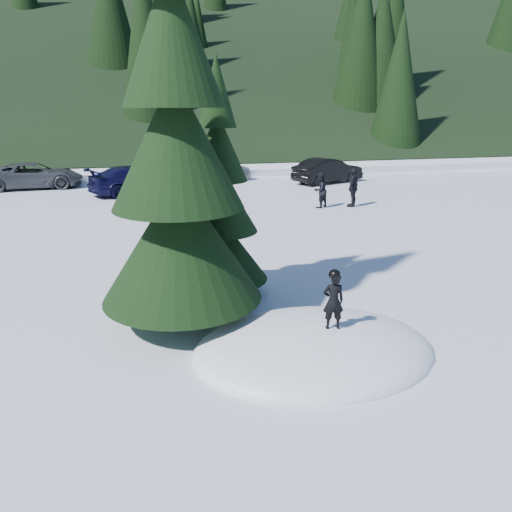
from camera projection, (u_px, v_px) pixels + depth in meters
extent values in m
plane|color=white|center=(314.00, 351.00, 9.15)|extent=(200.00, 200.00, 0.00)
ellipsoid|color=white|center=(314.00, 351.00, 9.15)|extent=(4.48, 3.52, 0.96)
cylinder|color=black|center=(183.00, 291.00, 10.14)|extent=(0.38, 0.38, 1.40)
cone|color=black|center=(181.00, 239.00, 9.81)|extent=(3.20, 3.20, 2.46)
cone|color=black|center=(176.00, 143.00, 9.27)|extent=(2.54, 2.54, 2.46)
cone|color=black|center=(171.00, 34.00, 8.72)|extent=(1.88, 1.88, 2.46)
cylinder|color=black|center=(221.00, 274.00, 11.71)|extent=(0.26, 0.26, 1.00)
cone|color=black|center=(220.00, 247.00, 11.52)|extent=(2.20, 2.20, 1.52)
cone|color=black|center=(219.00, 198.00, 11.18)|extent=(1.75, 1.75, 1.52)
cone|color=black|center=(218.00, 146.00, 10.84)|extent=(1.29, 1.29, 1.52)
cone|color=black|center=(216.00, 90.00, 10.50)|extent=(0.84, 0.84, 1.52)
imported|color=black|center=(333.00, 301.00, 8.83)|extent=(0.41, 0.30, 1.04)
imported|color=black|center=(320.00, 190.00, 21.43)|extent=(0.93, 0.87, 1.51)
imported|color=black|center=(353.00, 187.00, 21.61)|extent=(0.97, 1.00, 1.69)
imported|color=#44464A|center=(35.00, 175.00, 26.39)|extent=(4.98, 2.55, 1.35)
imported|color=black|center=(137.00, 180.00, 24.79)|extent=(5.16, 3.61, 1.39)
imported|color=gray|center=(215.00, 169.00, 28.45)|extent=(4.59, 3.25, 1.45)
imported|color=black|center=(328.00, 171.00, 28.11)|extent=(4.46, 2.94, 1.39)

